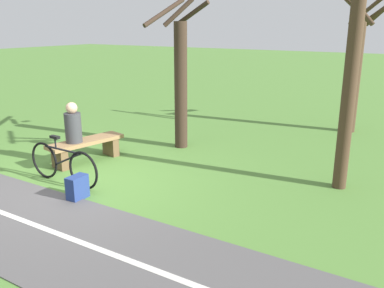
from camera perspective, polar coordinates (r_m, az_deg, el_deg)
The scene contains 8 objects.
ground_plane at distance 7.85m, azimuth -15.78°, elevation -5.28°, with size 80.00×80.00×0.00m, color #548438.
bench at distance 8.91m, azimuth -14.52°, elevation -0.35°, with size 1.71×0.78×0.48m.
person_seated at distance 8.65m, azimuth -16.24°, elevation 2.59°, with size 0.40×0.40×0.83m.
bicycle at distance 7.79m, azimuth -17.51°, elevation -2.69°, with size 0.08×1.74×0.88m.
backpack at distance 7.11m, azimuth -15.70°, elevation -5.86°, with size 0.36×0.26×0.40m.
tree_mid_field at distance 11.71m, azimuth 22.09°, elevation 10.38°, with size 1.59×1.58×3.86m.
tree_by_path at distance 9.49m, azimuth -1.63°, elevation 9.19°, with size 1.16×1.24×3.41m.
tree_far_right at distance 7.35m, azimuth 21.36°, elevation 10.29°, with size 0.92×0.87×4.65m.
Camera 1 is at (4.85, 5.50, 2.81)m, focal length 38.33 mm.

